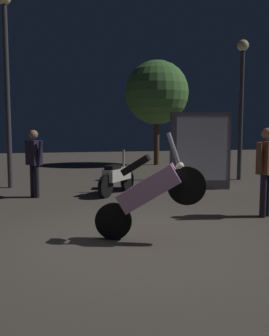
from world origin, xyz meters
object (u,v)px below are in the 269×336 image
object	(u,v)px
person_rider_beside	(266,164)
streetlamp_far	(6,66)
motorcycle_pink_foreground	(149,192)
person_bystander_far	(34,158)
kiosk_billboard	(200,150)
streetlamp_near	(242,90)
motorcycle_white_parked_left	(117,177)

from	to	relation	value
person_rider_beside	streetlamp_far	world-z (taller)	streetlamp_far
motorcycle_pink_foreground	person_bystander_far	distance (m)	4.44
motorcycle_pink_foreground	person_bystander_far	size ratio (longest dim) A/B	1.00
person_rider_beside	streetlamp_far	bearing A→B (deg)	-163.59
kiosk_billboard	streetlamp_near	bearing A→B (deg)	-133.36
motorcycle_pink_foreground	streetlamp_far	bearing A→B (deg)	137.84
streetlamp_near	kiosk_billboard	bearing A→B (deg)	-145.08
streetlamp_near	streetlamp_far	distance (m)	7.08
streetlamp_far	person_bystander_far	bearing A→B (deg)	-66.46
streetlamp_near	kiosk_billboard	xyz separation A→B (m)	(-1.92, -1.34, -1.79)
motorcycle_pink_foreground	kiosk_billboard	distance (m)	5.20
person_bystander_far	person_rider_beside	bearing A→B (deg)	107.36
person_bystander_far	kiosk_billboard	distance (m)	4.43
motorcycle_pink_foreground	kiosk_billboard	size ratio (longest dim) A/B	0.78
motorcycle_white_parked_left	kiosk_billboard	distance (m)	2.52
streetlamp_near	motorcycle_white_parked_left	bearing A→B (deg)	-157.42
kiosk_billboard	person_rider_beside	bearing A→B (deg)	100.64
person_bystander_far	motorcycle_white_parked_left	bearing A→B (deg)	141.22
person_rider_beside	kiosk_billboard	xyz separation A→B (m)	(0.07, 3.44, 0.05)
streetlamp_near	kiosk_billboard	world-z (taller)	streetlamp_near
person_rider_beside	streetlamp_far	distance (m)	7.28
motorcycle_white_parked_left	streetlamp_near	world-z (taller)	streetlamp_near
streetlamp_near	streetlamp_far	size ratio (longest dim) A/B	0.83
person_rider_beside	streetlamp_far	xyz separation A→B (m)	(-5.07, 4.68, 2.33)
person_bystander_far	streetlamp_far	xyz separation A→B (m)	(-0.72, 1.66, 2.37)
motorcycle_pink_foreground	motorcycle_white_parked_left	xyz separation A→B (m)	(0.22, 4.03, -0.31)
streetlamp_far	person_rider_beside	bearing A→B (deg)	-42.68
motorcycle_white_parked_left	streetlamp_far	bearing A→B (deg)	98.07
person_rider_beside	kiosk_billboard	size ratio (longest dim) A/B	0.80
person_rider_beside	streetlamp_near	xyz separation A→B (m)	(1.99, 4.78, 1.84)
person_rider_beside	streetlamp_near	world-z (taller)	streetlamp_near
streetlamp_far	motorcycle_pink_foreground	bearing A→B (deg)	-66.28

